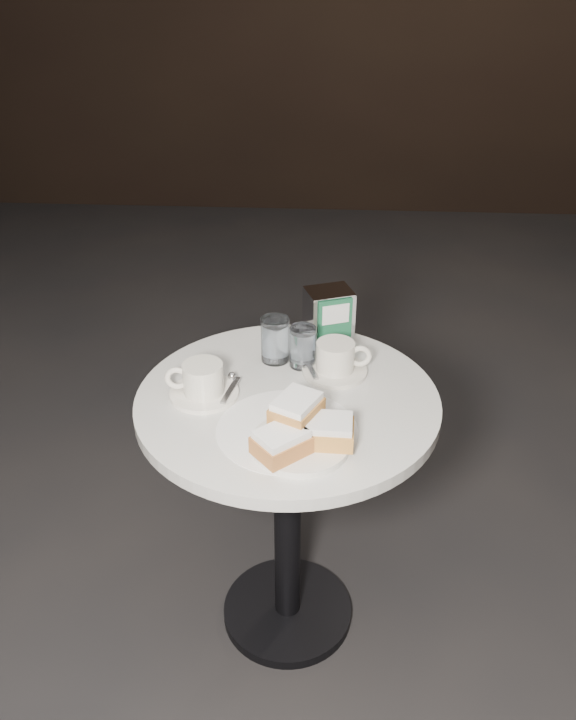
{
  "coord_description": "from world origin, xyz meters",
  "views": [
    {
      "loc": [
        0.08,
        -1.34,
        1.64
      ],
      "look_at": [
        0.0,
        0.02,
        0.83
      ],
      "focal_mm": 35.0,
      "sensor_mm": 36.0,
      "label": 1
    }
  ],
  "objects_px": {
    "beignet_plate": "(301,433)",
    "coffee_cup_left": "(203,382)",
    "napkin_dispenser": "(329,314)",
    "coffee_cup_right": "(336,360)",
    "water_glass_right": "(303,347)",
    "water_glass_left": "(275,340)",
    "cafe_table": "(287,463)"
  },
  "relations": [
    {
      "from": "beignet_plate",
      "to": "coffee_cup_left",
      "type": "bearing_deg",
      "value": 142.48
    },
    {
      "from": "beignet_plate",
      "to": "napkin_dispenser",
      "type": "relative_size",
      "value": 1.96
    },
    {
      "from": "coffee_cup_left",
      "to": "napkin_dispenser",
      "type": "distance_m",
      "value": 0.41
    },
    {
      "from": "coffee_cup_left",
      "to": "coffee_cup_right",
      "type": "distance_m",
      "value": 0.32
    },
    {
      "from": "coffee_cup_right",
      "to": "water_glass_right",
      "type": "relative_size",
      "value": 1.64
    },
    {
      "from": "napkin_dispenser",
      "to": "water_glass_left",
      "type": "bearing_deg",
      "value": -156.11
    },
    {
      "from": "water_glass_left",
      "to": "napkin_dispenser",
      "type": "bearing_deg",
      "value": 44.28
    },
    {
      "from": "coffee_cup_right",
      "to": "water_glass_left",
      "type": "relative_size",
      "value": 1.5
    },
    {
      "from": "coffee_cup_left",
      "to": "coffee_cup_right",
      "type": "relative_size",
      "value": 1.01
    },
    {
      "from": "napkin_dispenser",
      "to": "water_glass_right",
      "type": "bearing_deg",
      "value": -132.79
    },
    {
      "from": "beignet_plate",
      "to": "coffee_cup_left",
      "type": "relative_size",
      "value": 1.57
    },
    {
      "from": "cafe_table",
      "to": "beignet_plate",
      "type": "distance_m",
      "value": 0.3
    },
    {
      "from": "coffee_cup_left",
      "to": "water_glass_right",
      "type": "distance_m",
      "value": 0.27
    },
    {
      "from": "water_glass_right",
      "to": "water_glass_left",
      "type": "bearing_deg",
      "value": 162.41
    },
    {
      "from": "beignet_plate",
      "to": "coffee_cup_right",
      "type": "relative_size",
      "value": 1.59
    },
    {
      "from": "cafe_table",
      "to": "water_glass_right",
      "type": "bearing_deg",
      "value": 78.66
    },
    {
      "from": "coffee_cup_right",
      "to": "water_glass_left",
      "type": "bearing_deg",
      "value": 158.14
    },
    {
      "from": "coffee_cup_right",
      "to": "water_glass_right",
      "type": "distance_m",
      "value": 0.09
    },
    {
      "from": "coffee_cup_right",
      "to": "beignet_plate",
      "type": "bearing_deg",
      "value": -105.78
    },
    {
      "from": "coffee_cup_right",
      "to": "water_glass_right",
      "type": "height_order",
      "value": "water_glass_right"
    },
    {
      "from": "beignet_plate",
      "to": "coffee_cup_right",
      "type": "bearing_deg",
      "value": 76.93
    },
    {
      "from": "water_glass_right",
      "to": "coffee_cup_left",
      "type": "bearing_deg",
      "value": -146.09
    },
    {
      "from": "cafe_table",
      "to": "napkin_dispenser",
      "type": "relative_size",
      "value": 5.38
    },
    {
      "from": "cafe_table",
      "to": "beignet_plate",
      "type": "xyz_separation_m",
      "value": [
        0.04,
        -0.19,
        0.24
      ]
    },
    {
      "from": "coffee_cup_right",
      "to": "napkin_dispenser",
      "type": "height_order",
      "value": "napkin_dispenser"
    },
    {
      "from": "cafe_table",
      "to": "water_glass_left",
      "type": "xyz_separation_m",
      "value": [
        -0.04,
        0.16,
        0.25
      ]
    },
    {
      "from": "napkin_dispenser",
      "to": "coffee_cup_left",
      "type": "bearing_deg",
      "value": -153.92
    },
    {
      "from": "water_glass_left",
      "to": "coffee_cup_left",
      "type": "bearing_deg",
      "value": -131.79
    },
    {
      "from": "coffee_cup_left",
      "to": "water_glass_left",
      "type": "relative_size",
      "value": 1.52
    },
    {
      "from": "beignet_plate",
      "to": "water_glass_right",
      "type": "height_order",
      "value": "water_glass_right"
    },
    {
      "from": "beignet_plate",
      "to": "water_glass_right",
      "type": "distance_m",
      "value": 0.33
    },
    {
      "from": "beignet_plate",
      "to": "coffee_cup_right",
      "type": "xyz_separation_m",
      "value": [
        0.07,
        0.3,
        -0.0
      ]
    }
  ]
}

